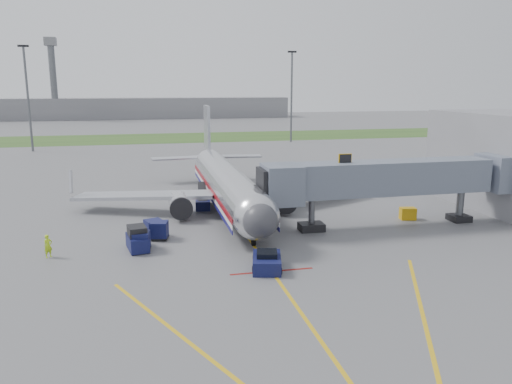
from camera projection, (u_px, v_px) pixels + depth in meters
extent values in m
plane|color=#565659|center=(259.00, 253.00, 38.92)|extent=(400.00, 400.00, 0.00)
cube|color=#2D4C1E|center=(178.00, 138.00, 124.76)|extent=(300.00, 25.00, 0.01)
cube|color=gold|center=(265.00, 262.00, 37.01)|extent=(0.25, 50.00, 0.01)
cube|color=maroon|center=(272.00, 271.00, 35.10)|extent=(6.00, 0.25, 0.01)
cube|color=gold|center=(204.00, 354.00, 24.27)|extent=(9.52, 20.04, 0.01)
cube|color=gold|center=(426.00, 328.00, 26.86)|extent=(9.52, 20.04, 0.01)
cylinder|color=silver|center=(227.00, 183.00, 52.66)|extent=(3.80, 28.00, 3.80)
sphere|color=silver|center=(256.00, 217.00, 39.31)|extent=(3.80, 3.80, 3.80)
sphere|color=#38383D|center=(260.00, 221.00, 38.07)|extent=(2.74, 2.74, 2.74)
cube|color=black|center=(257.00, 211.00, 38.81)|extent=(2.20, 1.20, 0.55)
cone|color=silver|center=(207.00, 161.00, 68.40)|extent=(3.80, 5.00, 3.80)
cube|color=#B7BAC1|center=(207.00, 132.00, 67.09)|extent=(0.35, 4.20, 7.00)
cube|color=#B7BAC1|center=(145.00, 195.00, 51.02)|extent=(15.10, 8.59, 1.13)
cube|color=#B7BAC1|center=(304.00, 188.00, 54.68)|extent=(15.10, 8.59, 1.13)
cylinder|color=silver|center=(180.00, 205.00, 48.96)|extent=(2.10, 3.60, 2.10)
cylinder|color=silver|center=(282.00, 199.00, 51.20)|extent=(2.10, 3.60, 2.10)
cube|color=maroon|center=(245.00, 186.00, 53.15)|extent=(0.05, 28.00, 0.45)
cube|color=#100E5F|center=(245.00, 194.00, 53.34)|extent=(0.05, 28.00, 0.35)
cylinder|color=black|center=(254.00, 242.00, 40.77)|extent=(0.28, 0.70, 0.70)
cylinder|color=black|center=(202.00, 204.00, 53.05)|extent=(0.50, 1.00, 1.00)
cylinder|color=black|center=(250.00, 202.00, 54.17)|extent=(0.50, 1.00, 1.00)
cube|color=slate|center=(385.00, 177.00, 45.53)|extent=(20.00, 3.00, 3.00)
cube|color=slate|center=(282.00, 184.00, 43.46)|extent=(3.20, 3.60, 3.40)
cube|color=black|center=(269.00, 185.00, 43.20)|extent=(1.60, 3.00, 2.80)
cube|color=#C58F0B|center=(345.00, 159.00, 44.29)|extent=(1.20, 0.15, 1.00)
cylinder|color=#595B60|center=(312.00, 214.00, 44.66)|extent=(0.56, 0.56, 3.10)
cube|color=black|center=(311.00, 227.00, 44.91)|extent=(2.20, 1.60, 0.70)
cylinder|color=#595B60|center=(460.00, 205.00, 47.89)|extent=(0.70, 0.70, 3.10)
cube|color=black|center=(459.00, 218.00, 48.15)|extent=(1.80, 1.80, 0.60)
cube|color=slate|center=(499.00, 172.00, 48.11)|extent=(3.00, 4.00, 3.40)
cube|color=slate|center=(508.00, 159.00, 53.87)|extent=(10.00, 16.00, 10.00)
cylinder|color=#595B60|center=(28.00, 100.00, 97.13)|extent=(0.44, 0.44, 20.00)
cube|color=black|center=(23.00, 46.00, 94.99)|extent=(2.00, 0.40, 0.40)
cylinder|color=#595B60|center=(291.00, 98.00, 113.75)|extent=(0.44, 0.44, 20.00)
cube|color=black|center=(292.00, 52.00, 111.61)|extent=(2.00, 0.40, 0.40)
cube|color=slate|center=(138.00, 108.00, 198.07)|extent=(120.00, 14.00, 8.00)
cylinder|color=#595B60|center=(54.00, 82.00, 184.75)|extent=(2.40, 2.40, 28.00)
cube|color=slate|center=(50.00, 41.00, 181.71)|extent=(4.00, 4.00, 3.00)
cube|color=#0D0D3C|center=(267.00, 263.00, 35.43)|extent=(2.66, 3.59, 0.98)
cube|color=black|center=(267.00, 254.00, 35.29)|extent=(1.73, 1.73, 0.45)
cylinder|color=black|center=(255.00, 270.00, 34.33)|extent=(0.36, 0.74, 0.72)
cylinder|color=black|center=(279.00, 270.00, 34.31)|extent=(0.36, 0.74, 0.72)
cylinder|color=black|center=(256.00, 259.00, 36.60)|extent=(0.36, 0.74, 0.72)
cylinder|color=black|center=(278.00, 259.00, 36.58)|extent=(0.36, 0.74, 0.72)
cube|color=#0D0D3C|center=(138.00, 242.00, 39.59)|extent=(1.92, 3.00, 1.12)
cube|color=black|center=(137.00, 231.00, 39.39)|extent=(1.63, 1.99, 0.78)
cylinder|color=black|center=(133.00, 251.00, 38.54)|extent=(0.34, 0.59, 0.56)
cylinder|color=black|center=(147.00, 249.00, 38.97)|extent=(0.34, 0.59, 0.56)
cylinder|color=black|center=(129.00, 244.00, 40.35)|extent=(0.34, 0.59, 0.56)
cylinder|color=black|center=(143.00, 242.00, 40.78)|extent=(0.34, 0.59, 0.56)
cube|color=#0D0D3C|center=(159.00, 230.00, 42.28)|extent=(1.64, 1.64, 1.38)
cube|color=black|center=(160.00, 237.00, 42.42)|extent=(1.69, 1.69, 0.11)
cylinder|color=black|center=(152.00, 240.00, 41.90)|extent=(0.24, 0.29, 0.25)
cylinder|color=black|center=(165.00, 240.00, 41.91)|extent=(0.24, 0.29, 0.25)
cylinder|color=black|center=(155.00, 236.00, 42.95)|extent=(0.24, 0.29, 0.25)
cylinder|color=black|center=(167.00, 236.00, 42.96)|extent=(0.24, 0.29, 0.25)
cube|color=#0D0D3C|center=(141.00, 241.00, 39.24)|extent=(1.58, 1.58, 1.40)
cube|color=black|center=(141.00, 249.00, 39.39)|extent=(1.63, 1.63, 0.11)
cylinder|color=black|center=(133.00, 252.00, 38.83)|extent=(0.23, 0.28, 0.25)
cylinder|color=black|center=(147.00, 252.00, 38.91)|extent=(0.23, 0.28, 0.25)
cylinder|color=black|center=(135.00, 248.00, 39.88)|extent=(0.23, 0.28, 0.25)
cylinder|color=black|center=(149.00, 247.00, 39.96)|extent=(0.23, 0.28, 0.25)
cube|color=#0D0D3C|center=(154.00, 228.00, 42.88)|extent=(1.76, 1.76, 1.38)
cube|color=black|center=(154.00, 235.00, 43.02)|extent=(1.82, 1.82, 0.11)
cylinder|color=black|center=(151.00, 238.00, 42.31)|extent=(0.27, 0.30, 0.25)
cylinder|color=black|center=(162.00, 236.00, 42.87)|extent=(0.27, 0.30, 0.25)
cylinder|color=black|center=(146.00, 235.00, 43.19)|extent=(0.27, 0.30, 0.25)
cylinder|color=black|center=(158.00, 233.00, 43.75)|extent=(0.27, 0.30, 0.25)
cube|color=#0D0D3C|center=(203.00, 203.00, 53.54)|extent=(1.94, 4.05, 0.98)
cube|color=black|center=(203.00, 192.00, 53.85)|extent=(1.45, 4.46, 1.53)
cylinder|color=black|center=(198.00, 208.00, 52.15)|extent=(0.30, 0.63, 0.61)
cylinder|color=black|center=(208.00, 207.00, 52.27)|extent=(0.30, 0.63, 0.61)
cylinder|color=black|center=(198.00, 202.00, 54.89)|extent=(0.30, 0.63, 0.61)
cylinder|color=black|center=(208.00, 201.00, 55.01)|extent=(0.30, 0.63, 0.61)
cube|color=#C58F0B|center=(408.00, 214.00, 48.62)|extent=(1.62, 1.23, 1.17)
cylinder|color=black|center=(403.00, 218.00, 48.70)|extent=(0.25, 0.32, 0.29)
cylinder|color=black|center=(412.00, 218.00, 48.73)|extent=(0.25, 0.32, 0.29)
imported|color=#AFDC19|center=(48.00, 246.00, 37.81)|extent=(0.78, 0.74, 1.79)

